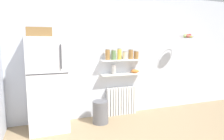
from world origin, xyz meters
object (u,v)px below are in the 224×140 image
Objects in this scene: storage_jar_3 at (125,55)px; hanging_fruit_basket at (187,36)px; storage_jar_2 at (119,54)px; radiator at (121,101)px; storage_jar_5 at (136,55)px; storage_jar_1 at (114,55)px; vase at (114,70)px; refrigerator at (48,82)px; storage_jar_0 at (108,54)px; trash_bin at (101,112)px; storage_jar_4 at (131,54)px; shelf_bowl at (135,71)px.

hanging_fruit_basket reaches higher than storage_jar_3.
radiator is at bearing 24.55° from storage_jar_2.
storage_jar_3 is 0.26m from storage_jar_5.
storage_jar_1 is 0.31m from vase.
storage_jar_0 is at bearing 9.58° from refrigerator.
trash_bin is at bearing -131.89° from storage_jar_0.
storage_jar_3 reaches higher than radiator.
storage_jar_4 is at bearing 0.00° from storage_jar_3.
radiator is at bearing 8.65° from refrigerator.
radiator is at bearing 174.78° from storage_jar_5.
storage_jar_1 is 0.13m from storage_jar_2.
refrigerator is 10.67× the size of storage_jar_3.
refrigerator is at bearing -173.77° from storage_jar_5.
refrigerator is 1.16m from trash_bin.
storage_jar_2 is 1.21× the size of vase.
storage_jar_5 is at bearing 0.00° from vase.
hanging_fruit_basket reaches higher than storage_jar_5.
storage_jar_5 is (1.86, 0.20, 0.44)m from refrigerator.
storage_jar_0 is 1.05× the size of storage_jar_4.
storage_jar_3 is 0.52× the size of hanging_fruit_basket.
storage_jar_2 is at bearing 180.00° from storage_jar_3.
shelf_bowl is at bearing 180.00° from storage_jar_5.
refrigerator is 3.08m from hanging_fruit_basket.
refrigerator is 8.75× the size of storage_jar_1.
shelf_bowl is at bearing 17.07° from trash_bin.
storage_jar_2 is at bearing -0.00° from storage_jar_0.
storage_jar_5 reaches higher than radiator.
storage_jar_0 is 0.66m from storage_jar_5.
storage_jar_2 reaches higher than radiator.
vase is (-0.19, -0.03, 0.71)m from radiator.
radiator is 3.77× the size of shelf_bowl.
refrigerator is 1.55m from storage_jar_2.
storage_jar_4 is (0.20, -0.03, 1.03)m from radiator.
hanging_fruit_basket is at bearing -13.28° from shelf_bowl.
storage_jar_5 is at bearing 0.00° from storage_jar_2.
storage_jar_2 is 0.72× the size of hanging_fruit_basket.
storage_jar_2 is (1.47, 0.20, 0.47)m from refrigerator.
storage_jar_5 is (0.13, 0.00, -0.02)m from storage_jar_4.
storage_jar_2 is 0.26m from storage_jar_4.
radiator is 1.04m from storage_jar_2.
storage_jar_5 is (0.39, 0.00, -0.03)m from storage_jar_2.
storage_jar_0 is 0.70× the size of hanging_fruit_basket.
refrigerator is at bearing 178.79° from hanging_fruit_basket.
shelf_bowl is (0.63, -0.00, -0.38)m from storage_jar_0.
storage_jar_3 is 0.39m from vase.
storage_jar_0 is at bearing 180.00° from storage_jar_3.
storage_jar_4 is (1.73, 0.20, 0.46)m from refrigerator.
storage_jar_0 reaches higher than trash_bin.
hanging_fruit_basket is at bearing -11.68° from radiator.
hanging_fruit_basket is at bearing -11.02° from storage_jar_3.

